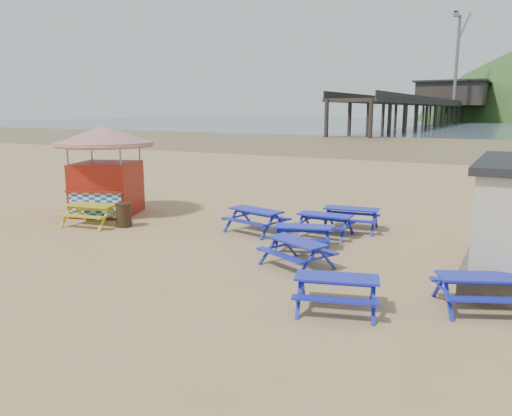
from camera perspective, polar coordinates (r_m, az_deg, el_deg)
The scene contains 14 objects.
ground at distance 16.50m, azimuth -1.54°, elevation -4.39°, with size 400.00×400.00×0.00m, color tan.
wet_sand at distance 69.35m, azimuth 22.07°, elevation 6.68°, with size 400.00×400.00×0.00m, color brown.
sea at distance 183.97m, azimuth 26.42°, elevation 8.62°, with size 400.00×400.00×0.00m, color #475966.
picnic_table_blue_a at distance 18.28m, azimuth 0.01°, elevation -1.47°, with size 2.33×2.03×0.85m.
picnic_table_blue_b at distance 18.97m, azimuth 10.81°, elevation -1.23°, with size 2.21×1.88×0.83m.
picnic_table_blue_c at distance 16.18m, azimuth 5.37°, elevation -3.36°, with size 2.18×1.96×0.76m.
picnic_table_blue_d at distance 14.33m, azimuth 4.70°, elevation -5.21°, with size 2.32×2.13×0.78m.
picnic_table_blue_e at distance 11.47m, azimuth 9.18°, elevation -9.57°, with size 2.21×1.97×0.78m.
picnic_table_blue_f at distance 12.41m, azimuth 24.27°, elevation -8.80°, with size 2.34×2.16×0.79m.
picnic_table_yellow at distance 20.40m, azimuth -18.29°, elevation -0.74°, with size 2.23×1.92×0.83m.
ice_cream_kiosk at distance 22.18m, azimuth -16.84°, elevation 5.40°, with size 5.50×5.50×3.79m.
litter_bin at distance 19.79m, azimuth -14.88°, elevation -0.76°, with size 0.63×0.63×0.92m.
pier at distance 193.73m, azimuth 21.27°, elevation 10.71°, with size 24.00×220.00×39.29m.
picnic_table_blue_g at distance 17.91m, azimuth 7.86°, elevation -1.94°, with size 1.92×1.56×0.79m.
Camera 1 is at (8.00, -13.74, 4.42)m, focal length 35.00 mm.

